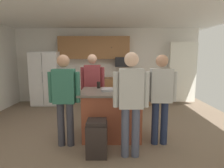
{
  "coord_description": "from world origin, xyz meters",
  "views": [
    {
      "loc": [
        0.25,
        -3.86,
        1.65
      ],
      "look_at": [
        0.23,
        0.12,
        1.05
      ],
      "focal_mm": 29.83,
      "sensor_mm": 36.0,
      "label": 1
    }
  ],
  "objects_px": {
    "person_elder_center": "(64,95)",
    "glass_short_whisky": "(128,85)",
    "kitchen_island": "(112,113)",
    "person_guest_by_door": "(93,84)",
    "trash_bin": "(97,138)",
    "tumbler_amber": "(99,85)",
    "serving_tray": "(113,90)",
    "mug_ceramic_white": "(129,91)",
    "microwave_over_range": "(123,62)",
    "person_guest_right": "(161,94)",
    "refrigerator": "(47,79)",
    "person_guest_left": "(131,98)"
  },
  "relations": [
    {
      "from": "person_guest_right",
      "to": "serving_tray",
      "type": "xyz_separation_m",
      "value": [
        -0.88,
        0.36,
        0.01
      ]
    },
    {
      "from": "mug_ceramic_white",
      "to": "person_guest_left",
      "type": "bearing_deg",
      "value": -91.06
    },
    {
      "from": "person_elder_center",
      "to": "serving_tray",
      "type": "distance_m",
      "value": 0.97
    },
    {
      "from": "person_elder_center",
      "to": "serving_tray",
      "type": "xyz_separation_m",
      "value": [
        0.87,
        0.44,
        0.01
      ]
    },
    {
      "from": "trash_bin",
      "to": "microwave_over_range",
      "type": "bearing_deg",
      "value": 79.79
    },
    {
      "from": "serving_tray",
      "to": "trash_bin",
      "type": "height_order",
      "value": "serving_tray"
    },
    {
      "from": "person_guest_by_door",
      "to": "trash_bin",
      "type": "height_order",
      "value": "person_guest_by_door"
    },
    {
      "from": "person_elder_center",
      "to": "mug_ceramic_white",
      "type": "bearing_deg",
      "value": -16.67
    },
    {
      "from": "glass_short_whisky",
      "to": "trash_bin",
      "type": "xyz_separation_m",
      "value": [
        -0.58,
        -1.06,
        -0.73
      ]
    },
    {
      "from": "person_guest_by_door",
      "to": "trash_bin",
      "type": "bearing_deg",
      "value": -24.14
    },
    {
      "from": "person_guest_right",
      "to": "serving_tray",
      "type": "bearing_deg",
      "value": -1.37
    },
    {
      "from": "mug_ceramic_white",
      "to": "refrigerator",
      "type": "bearing_deg",
      "value": 132.42
    },
    {
      "from": "refrigerator",
      "to": "trash_bin",
      "type": "bearing_deg",
      "value": -59.22
    },
    {
      "from": "microwave_over_range",
      "to": "tumbler_amber",
      "type": "bearing_deg",
      "value": -105.71
    },
    {
      "from": "person_guest_left",
      "to": "person_elder_center",
      "type": "xyz_separation_m",
      "value": [
        -1.16,
        0.37,
        -0.02
      ]
    },
    {
      "from": "person_guest_by_door",
      "to": "refrigerator",
      "type": "bearing_deg",
      "value": -168.76
    },
    {
      "from": "person_guest_left",
      "to": "tumbler_amber",
      "type": "distance_m",
      "value": 1.25
    },
    {
      "from": "person_guest_right",
      "to": "mug_ceramic_white",
      "type": "distance_m",
      "value": 0.59
    },
    {
      "from": "person_elder_center",
      "to": "tumbler_amber",
      "type": "distance_m",
      "value": 0.92
    },
    {
      "from": "refrigerator",
      "to": "person_guest_by_door",
      "type": "xyz_separation_m",
      "value": [
        1.76,
        -1.83,
        0.08
      ]
    },
    {
      "from": "kitchen_island",
      "to": "microwave_over_range",
      "type": "bearing_deg",
      "value": 82.05
    },
    {
      "from": "person_elder_center",
      "to": "tumbler_amber",
      "type": "relative_size",
      "value": 11.6
    },
    {
      "from": "refrigerator",
      "to": "mug_ceramic_white",
      "type": "relative_size",
      "value": 14.48
    },
    {
      "from": "kitchen_island",
      "to": "person_guest_by_door",
      "type": "distance_m",
      "value": 1.0
    },
    {
      "from": "trash_bin",
      "to": "serving_tray",
      "type": "bearing_deg",
      "value": 71.44
    },
    {
      "from": "glass_short_whisky",
      "to": "trash_bin",
      "type": "bearing_deg",
      "value": -118.97
    },
    {
      "from": "person_guest_by_door",
      "to": "person_elder_center",
      "type": "xyz_separation_m",
      "value": [
        -0.38,
        -1.15,
        -0.01
      ]
    },
    {
      "from": "serving_tray",
      "to": "microwave_over_range",
      "type": "bearing_deg",
      "value": 82.35
    },
    {
      "from": "refrigerator",
      "to": "kitchen_island",
      "type": "bearing_deg",
      "value": -49.0
    },
    {
      "from": "person_guest_right",
      "to": "glass_short_whisky",
      "type": "relative_size",
      "value": 11.58
    },
    {
      "from": "refrigerator",
      "to": "person_elder_center",
      "type": "height_order",
      "value": "refrigerator"
    },
    {
      "from": "person_elder_center",
      "to": "glass_short_whisky",
      "type": "distance_m",
      "value": 1.39
    },
    {
      "from": "kitchen_island",
      "to": "serving_tray",
      "type": "bearing_deg",
      "value": 47.33
    },
    {
      "from": "kitchen_island",
      "to": "trash_bin",
      "type": "xyz_separation_m",
      "value": [
        -0.25,
        -0.76,
        -0.18
      ]
    },
    {
      "from": "person_guest_by_door",
      "to": "serving_tray",
      "type": "distance_m",
      "value": 0.86
    },
    {
      "from": "refrigerator",
      "to": "person_guest_left",
      "type": "xyz_separation_m",
      "value": [
        2.53,
        -3.35,
        0.1
      ]
    },
    {
      "from": "tumbler_amber",
      "to": "serving_tray",
      "type": "distance_m",
      "value": 0.43
    },
    {
      "from": "person_elder_center",
      "to": "person_guest_left",
      "type": "bearing_deg",
      "value": -44.11
    },
    {
      "from": "tumbler_amber",
      "to": "glass_short_whisky",
      "type": "bearing_deg",
      "value": -1.68
    },
    {
      "from": "trash_bin",
      "to": "tumbler_amber",
      "type": "bearing_deg",
      "value": 92.47
    },
    {
      "from": "mug_ceramic_white",
      "to": "person_guest_by_door",
      "type": "bearing_deg",
      "value": 129.45
    },
    {
      "from": "microwave_over_range",
      "to": "person_guest_right",
      "type": "distance_m",
      "value": 3.11
    },
    {
      "from": "microwave_over_range",
      "to": "person_guest_left",
      "type": "distance_m",
      "value": 3.5
    },
    {
      "from": "microwave_over_range",
      "to": "person_guest_by_door",
      "type": "relative_size",
      "value": 0.33
    },
    {
      "from": "kitchen_island",
      "to": "trash_bin",
      "type": "distance_m",
      "value": 0.82
    },
    {
      "from": "person_guest_by_door",
      "to": "person_guest_left",
      "type": "height_order",
      "value": "person_guest_left"
    },
    {
      "from": "refrigerator",
      "to": "kitchen_island",
      "type": "distance_m",
      "value": 3.42
    },
    {
      "from": "person_elder_center",
      "to": "serving_tray",
      "type": "height_order",
      "value": "person_elder_center"
    },
    {
      "from": "person_guest_right",
      "to": "mug_ceramic_white",
      "type": "bearing_deg",
      "value": 9.14
    },
    {
      "from": "person_elder_center",
      "to": "trash_bin",
      "type": "xyz_separation_m",
      "value": [
        0.6,
        -0.35,
        -0.66
      ]
    }
  ]
}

